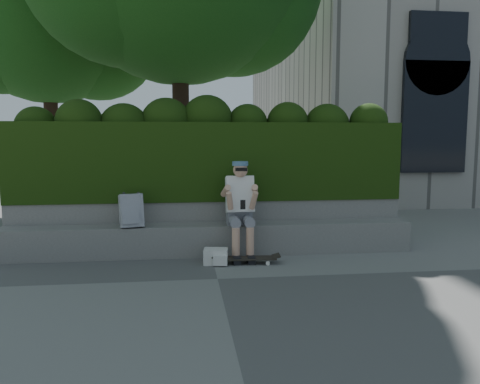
{
  "coord_description": "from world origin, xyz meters",
  "views": [
    {
      "loc": [
        -0.41,
        -5.54,
        1.71
      ],
      "look_at": [
        0.4,
        1.0,
        0.95
      ],
      "focal_mm": 35.0,
      "sensor_mm": 36.0,
      "label": 1
    }
  ],
  "objects": [
    {
      "name": "ground",
      "position": [
        0.0,
        0.0,
        0.0
      ],
      "size": [
        80.0,
        80.0,
        0.0
      ],
      "primitive_type": "plane",
      "color": "slate",
      "rests_on": "ground"
    },
    {
      "name": "bench_ledge",
      "position": [
        0.0,
        1.25,
        0.23
      ],
      "size": [
        6.0,
        0.45,
        0.45
      ],
      "primitive_type": "cube",
      "color": "gray",
      "rests_on": "ground"
    },
    {
      "name": "planter_wall",
      "position": [
        0.0,
        1.73,
        0.38
      ],
      "size": [
        6.0,
        0.5,
        0.75
      ],
      "primitive_type": "cube",
      "color": "gray",
      "rests_on": "ground"
    },
    {
      "name": "hedge",
      "position": [
        0.0,
        1.95,
        1.35
      ],
      "size": [
        6.0,
        1.0,
        1.2
      ],
      "primitive_type": "cube",
      "color": "black",
      "rests_on": "planter_wall"
    },
    {
      "name": "tree_right",
      "position": [
        -3.54,
        6.35,
        4.71
      ],
      "size": [
        4.36,
        4.36,
        6.9
      ],
      "rotation": [
        0.0,
        0.0,
        -0.18
      ],
      "color": "black",
      "rests_on": "ground"
    },
    {
      "name": "person",
      "position": [
        0.41,
        1.07,
        0.75
      ],
      "size": [
        0.4,
        0.76,
        1.38
      ],
      "color": "slate",
      "rests_on": "ground"
    },
    {
      "name": "skateboard",
      "position": [
        0.44,
        0.65,
        0.07
      ],
      "size": [
        0.85,
        0.27,
        0.09
      ],
      "rotation": [
        0.0,
        0.0,
        -0.07
      ],
      "color": "black",
      "rests_on": "ground"
    },
    {
      "name": "backpack_plaid",
      "position": [
        -1.14,
        1.15,
        0.69
      ],
      "size": [
        0.36,
        0.25,
        0.47
      ],
      "primitive_type": "cube",
      "rotation": [
        0.0,
        0.0,
        0.28
      ],
      "color": "silver",
      "rests_on": "bench_ledge"
    },
    {
      "name": "backpack_ground",
      "position": [
        0.03,
        0.7,
        0.1
      ],
      "size": [
        0.35,
        0.27,
        0.21
      ],
      "primitive_type": "cube",
      "rotation": [
        0.0,
        0.0,
        -0.14
      ],
      "color": "silver",
      "rests_on": "ground"
    }
  ]
}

